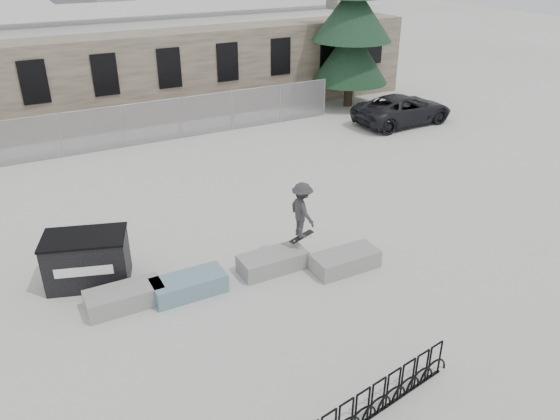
% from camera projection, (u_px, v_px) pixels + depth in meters
% --- Properties ---
extents(ground, '(120.00, 120.00, 0.00)m').
position_uv_depth(ground, '(232.00, 278.00, 15.74)').
color(ground, beige).
rests_on(ground, ground).
extents(stone_wall, '(36.00, 2.58, 4.50)m').
position_uv_depth(stone_wall, '(101.00, 83.00, 27.55)').
color(stone_wall, brown).
rests_on(stone_wall, ground).
extents(chainlink_fence, '(22.06, 0.06, 2.02)m').
position_uv_depth(chainlink_fence, '(122.00, 126.00, 25.14)').
color(chainlink_fence, gray).
rests_on(chainlink_fence, ground).
extents(planter_far_left, '(2.00, 0.90, 0.54)m').
position_uv_depth(planter_far_left, '(124.00, 297.00, 14.44)').
color(planter_far_left, gray).
rests_on(planter_far_left, ground).
extents(planter_center_left, '(2.00, 0.90, 0.54)m').
position_uv_depth(planter_center_left, '(189.00, 285.00, 14.94)').
color(planter_center_left, '#2C6884').
rests_on(planter_center_left, ground).
extents(planter_center_right, '(2.00, 0.90, 0.54)m').
position_uv_depth(planter_center_right, '(273.00, 261.00, 16.03)').
color(planter_center_right, gray).
rests_on(planter_center_right, ground).
extents(planter_offset, '(2.00, 0.90, 0.54)m').
position_uv_depth(planter_offset, '(345.00, 260.00, 16.08)').
color(planter_offset, gray).
rests_on(planter_offset, ground).
extents(dumpster, '(2.57, 2.00, 1.48)m').
position_uv_depth(dumpster, '(87.00, 259.00, 15.26)').
color(dumpster, black).
rests_on(dumpster, ground).
extents(bike_rack, '(4.88, 0.85, 0.90)m').
position_uv_depth(bike_rack, '(370.00, 403.00, 10.94)').
color(bike_rack, black).
rests_on(bike_rack, ground).
extents(spruce_tree, '(4.43, 4.43, 11.50)m').
position_uv_depth(spruce_tree, '(353.00, 18.00, 29.78)').
color(spruce_tree, '#38281E').
rests_on(spruce_tree, ground).
extents(suv, '(5.56, 2.72, 1.52)m').
position_uv_depth(suv, '(403.00, 109.00, 28.57)').
color(suv, black).
rests_on(suv, ground).
extents(skateboarder, '(0.81, 1.12, 1.84)m').
position_uv_depth(skateboarder, '(302.00, 210.00, 15.91)').
color(skateboarder, '#2F2F32').
rests_on(skateboarder, ground).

